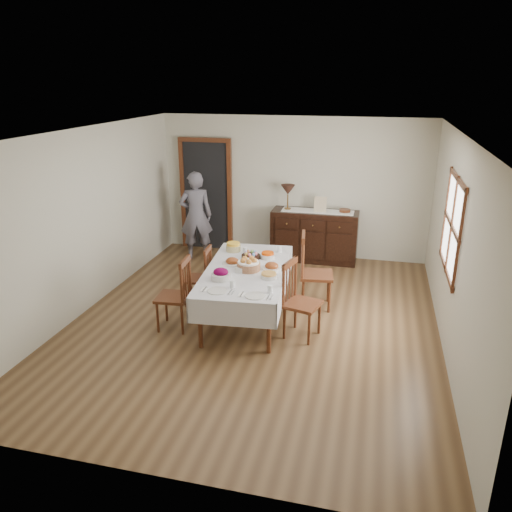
% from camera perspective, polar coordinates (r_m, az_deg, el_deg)
% --- Properties ---
extents(ground, '(6.00, 6.00, 0.00)m').
position_cam_1_polar(ground, '(7.08, -0.19, -7.52)').
color(ground, brown).
extents(room_shell, '(5.02, 6.02, 2.65)m').
position_cam_1_polar(room_shell, '(6.93, -0.54, 6.36)').
color(room_shell, white).
rests_on(room_shell, ground).
extents(dining_table, '(1.30, 2.26, 0.75)m').
position_cam_1_polar(dining_table, '(6.94, -1.11, -2.16)').
color(dining_table, silver).
rests_on(dining_table, ground).
extents(chair_left_near, '(0.45, 0.45, 1.01)m').
position_cam_1_polar(chair_left_near, '(6.79, -9.06, -4.24)').
color(chair_left_near, '#512714').
rests_on(chair_left_near, ground).
extents(chair_left_far, '(0.40, 0.40, 0.90)m').
position_cam_1_polar(chair_left_far, '(7.49, -6.37, -2.24)').
color(chair_left_far, '#512714').
rests_on(chair_left_far, ground).
extents(chair_right_near, '(0.53, 0.53, 1.03)m').
position_cam_1_polar(chair_right_near, '(6.54, 4.92, -4.93)').
color(chair_right_near, '#512714').
rests_on(chair_right_near, ground).
extents(chair_right_far, '(0.53, 0.53, 1.13)m').
position_cam_1_polar(chair_right_far, '(7.37, 6.51, -1.66)').
color(chair_right_far, '#512714').
rests_on(chair_right_far, ground).
extents(sideboard, '(1.57, 0.57, 0.94)m').
position_cam_1_polar(sideboard, '(9.31, 6.67, 2.31)').
color(sideboard, black).
rests_on(sideboard, ground).
extents(person, '(0.64, 0.53, 1.76)m').
position_cam_1_polar(person, '(9.32, -6.89, 4.92)').
color(person, '#5B5967').
rests_on(person, ground).
extents(bread_basket, '(0.32, 0.32, 0.18)m').
position_cam_1_polar(bread_basket, '(6.84, -0.86, -1.03)').
color(bread_basket, '#8E5D3E').
rests_on(bread_basket, dining_table).
extents(egg_basket, '(0.28, 0.28, 0.11)m').
position_cam_1_polar(egg_basket, '(7.29, -0.59, 0.02)').
color(egg_basket, black).
rests_on(egg_basket, dining_table).
extents(ham_platter_a, '(0.29, 0.29, 0.11)m').
position_cam_1_polar(ham_platter_a, '(7.09, -2.73, -0.66)').
color(ham_platter_a, silver).
rests_on(ham_platter_a, dining_table).
extents(ham_platter_b, '(0.28, 0.28, 0.11)m').
position_cam_1_polar(ham_platter_b, '(6.91, 1.80, -1.21)').
color(ham_platter_b, silver).
rests_on(ham_platter_b, dining_table).
extents(beet_bowl, '(0.26, 0.26, 0.15)m').
position_cam_1_polar(beet_bowl, '(6.55, -4.03, -2.13)').
color(beet_bowl, silver).
rests_on(beet_bowl, dining_table).
extents(carrot_bowl, '(0.21, 0.21, 0.10)m').
position_cam_1_polar(carrot_bowl, '(7.28, 1.34, 0.05)').
color(carrot_bowl, silver).
rests_on(carrot_bowl, dining_table).
extents(pineapple_bowl, '(0.22, 0.22, 0.13)m').
position_cam_1_polar(pineapple_bowl, '(7.60, -2.61, 1.04)').
color(pineapple_bowl, tan).
rests_on(pineapple_bowl, dining_table).
extents(casserole_dish, '(0.22, 0.22, 0.07)m').
position_cam_1_polar(casserole_dish, '(6.58, 1.47, -2.24)').
color(casserole_dish, silver).
rests_on(casserole_dish, dining_table).
extents(butter_dish, '(0.15, 0.10, 0.07)m').
position_cam_1_polar(butter_dish, '(6.77, -1.79, -1.59)').
color(butter_dish, silver).
rests_on(butter_dish, dining_table).
extents(setting_left, '(0.43, 0.31, 0.10)m').
position_cam_1_polar(setting_left, '(6.24, -3.89, -3.72)').
color(setting_left, silver).
rests_on(setting_left, dining_table).
extents(setting_right, '(0.43, 0.31, 0.10)m').
position_cam_1_polar(setting_right, '(6.08, 0.44, -4.29)').
color(setting_right, silver).
rests_on(setting_right, dining_table).
extents(glass_far_a, '(0.06, 0.06, 0.09)m').
position_cam_1_polar(glass_far_a, '(7.51, -1.29, 0.68)').
color(glass_far_a, white).
rests_on(glass_far_a, dining_table).
extents(glass_far_b, '(0.07, 0.07, 0.10)m').
position_cam_1_polar(glass_far_b, '(7.55, 2.71, 0.79)').
color(glass_far_b, white).
rests_on(glass_far_b, dining_table).
extents(runner, '(1.30, 0.35, 0.01)m').
position_cam_1_polar(runner, '(9.18, 7.06, 5.12)').
color(runner, white).
rests_on(runner, sideboard).
extents(table_lamp, '(0.26, 0.26, 0.46)m').
position_cam_1_polar(table_lamp, '(9.18, 3.67, 7.48)').
color(table_lamp, brown).
rests_on(table_lamp, sideboard).
extents(picture_frame, '(0.22, 0.08, 0.28)m').
position_cam_1_polar(picture_frame, '(9.10, 7.36, 5.86)').
color(picture_frame, '#C8B491').
rests_on(picture_frame, sideboard).
extents(deco_bowl, '(0.20, 0.20, 0.06)m').
position_cam_1_polar(deco_bowl, '(9.17, 10.12, 5.10)').
color(deco_bowl, '#512714').
rests_on(deco_bowl, sideboard).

